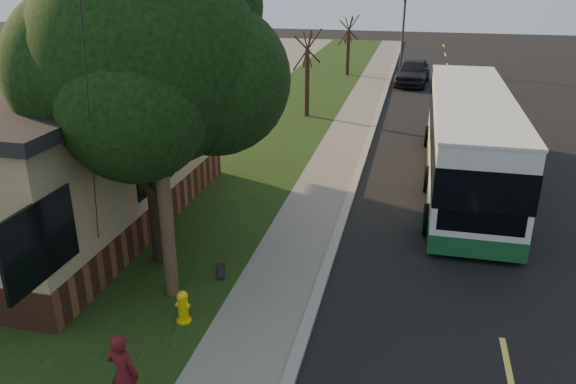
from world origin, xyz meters
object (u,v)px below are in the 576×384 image
object	(u,v)px
utility_pole	(155,99)
skateboard_main	(221,271)
leafy_tree	(150,59)
bare_tree_near	(307,75)
skateboarder	(123,374)
traffic_signal	(403,24)
transit_bus	(468,138)
distant_car	(413,71)
fire_hydrant	(183,307)
bare_tree_far	(348,46)
dumpster	(107,149)

from	to	relation	value
utility_pole	skateboard_main	world-z (taller)	utility_pole
leafy_tree	bare_tree_near	world-z (taller)	leafy_tree
leafy_tree	bare_tree_near	distance (m)	15.66
skateboard_main	utility_pole	bearing A→B (deg)	-125.33
skateboarder	traffic_signal	bearing A→B (deg)	-86.22
skateboard_main	bare_tree_near	bearing A→B (deg)	93.61
transit_bus	distant_car	bearing A→B (deg)	96.96
traffic_signal	distant_car	size ratio (longest dim) A/B	1.14
fire_hydrant	transit_bus	size ratio (longest dim) A/B	0.06
bare_tree_far	dumpster	distance (m)	21.99
bare_tree_far	transit_bus	distance (m)	21.13
bare_tree_near	dumpster	world-z (taller)	bare_tree_near
leafy_tree	bare_tree_far	xyz separation A→B (m)	(1.17, 27.35, -3.16)
bare_tree_far	utility_pole	bearing A→B (deg)	-90.60
skateboarder	distant_car	distance (m)	30.86
utility_pole	dumpster	bearing A→B (deg)	127.59
leafy_tree	traffic_signal	distance (m)	31.76
leafy_tree	distant_car	xyz separation A→B (m)	(5.67, 25.28, -4.34)
utility_pole	bare_tree_near	bearing A→B (deg)	90.66
bare_tree_far	leafy_tree	bearing A→B (deg)	-92.45
utility_pole	bare_tree_near	size ratio (longest dim) A/B	2.11
fire_hydrant	bare_tree_near	xyz separation A→B (m)	(-0.90, 18.00, 1.72)
dumpster	fire_hydrant	bearing A→B (deg)	-52.65
fire_hydrant	traffic_signal	world-z (taller)	traffic_signal
distant_car	dumpster	bearing A→B (deg)	-115.44
bare_tree_far	transit_bus	xyz separation A→B (m)	(6.70, -20.04, -0.30)
skateboard_main	dumpster	xyz separation A→B (m)	(-7.00, 6.91, 0.53)
fire_hydrant	transit_bus	xyz separation A→B (m)	(6.30, 9.96, 1.27)
bare_tree_near	dumpster	distance (m)	10.89
transit_bus	bare_tree_near	bearing A→B (deg)	131.82
utility_pole	dumpster	distance (m)	10.91
bare_tree_near	transit_bus	distance (m)	10.80
transit_bus	distant_car	world-z (taller)	transit_bus
fire_hydrant	leafy_tree	distance (m)	5.65
skateboard_main	dumpster	size ratio (longest dim) A/B	0.46
skateboarder	dumpster	world-z (taller)	skateboarder
bare_tree_far	distant_car	world-z (taller)	bare_tree_far
leafy_tree	distant_car	distance (m)	26.27
distant_car	utility_pole	bearing A→B (deg)	-95.34
bare_tree_near	traffic_signal	xyz separation A→B (m)	(4.00, 16.00, 1.01)
skateboarder	distant_car	size ratio (longest dim) A/B	0.32
bare_tree_near	utility_pole	bearing A→B (deg)	-89.34
skateboarder	skateboard_main	bearing A→B (deg)	-81.55
utility_pole	distant_car	world-z (taller)	utility_pole
traffic_signal	distant_car	distance (m)	6.58
traffic_signal	transit_bus	size ratio (longest dim) A/B	0.47
utility_pole	skateboard_main	size ratio (longest dim) A/B	11.95
transit_bus	dumpster	size ratio (longest dim) A/B	7.10
leafy_tree	bare_tree_far	bearing A→B (deg)	87.55
traffic_signal	distant_car	bearing A→B (deg)	-80.64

